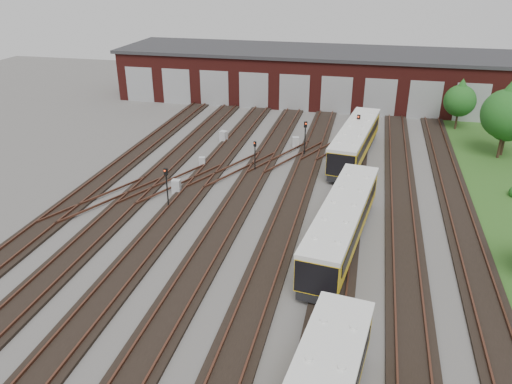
# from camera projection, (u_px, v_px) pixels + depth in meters

# --- Properties ---
(ground) EXTENTS (120.00, 120.00, 0.00)m
(ground) POSITION_uv_depth(u_px,v_px,m) (236.00, 263.00, 30.19)
(ground) COLOR #4B4946
(ground) RESTS_ON ground
(track_network) EXTENTS (30.40, 70.00, 0.33)m
(track_network) POSITION_uv_depth(u_px,v_px,m) (236.00, 256.00, 30.70)
(track_network) COLOR black
(track_network) RESTS_ON ground
(maintenance_shed) EXTENTS (51.00, 12.50, 6.35)m
(maintenance_shed) POSITION_uv_depth(u_px,v_px,m) (317.00, 75.00, 64.12)
(maintenance_shed) COLOR #4B1512
(maintenance_shed) RESTS_ON ground
(metro_train) EXTENTS (4.10, 45.56, 2.76)m
(metro_train) POSITION_uv_depth(u_px,v_px,m) (342.00, 223.00, 31.15)
(metro_train) COLOR black
(metro_train) RESTS_ON ground
(signal_mast_0) EXTENTS (0.25, 0.24, 2.73)m
(signal_mast_0) POSITION_uv_depth(u_px,v_px,m) (255.00, 152.00, 42.56)
(signal_mast_0) COLOR black
(signal_mast_0) RESTS_ON ground
(signal_mast_1) EXTENTS (0.29, 0.27, 3.23)m
(signal_mast_1) POSITION_uv_depth(u_px,v_px,m) (167.00, 183.00, 35.89)
(signal_mast_1) COLOR black
(signal_mast_1) RESTS_ON ground
(signal_mast_2) EXTENTS (0.32, 0.30, 3.32)m
(signal_mast_2) POSITION_uv_depth(u_px,v_px,m) (305.00, 134.00, 45.84)
(signal_mast_2) COLOR black
(signal_mast_2) RESTS_ON ground
(signal_mast_3) EXTENTS (0.32, 0.31, 3.52)m
(signal_mast_3) POSITION_uv_depth(u_px,v_px,m) (358.00, 128.00, 47.17)
(signal_mast_3) COLOR black
(signal_mast_3) RESTS_ON ground
(relay_cabinet_0) EXTENTS (0.70, 0.60, 1.09)m
(relay_cabinet_0) POSITION_uv_depth(u_px,v_px,m) (176.00, 186.00, 39.11)
(relay_cabinet_0) COLOR #ADAFB2
(relay_cabinet_0) RESTS_ON ground
(relay_cabinet_1) EXTENTS (0.84, 0.76, 1.14)m
(relay_cabinet_1) POSITION_uv_depth(u_px,v_px,m) (224.00, 137.00, 50.05)
(relay_cabinet_1) COLOR #ADAFB2
(relay_cabinet_1) RESTS_ON ground
(relay_cabinet_2) EXTENTS (0.62, 0.55, 0.89)m
(relay_cabinet_2) POSITION_uv_depth(u_px,v_px,m) (202.00, 162.00, 44.11)
(relay_cabinet_2) COLOR #ADAFB2
(relay_cabinet_2) RESTS_ON ground
(relay_cabinet_3) EXTENTS (0.73, 0.64, 1.06)m
(relay_cabinet_3) POSITION_uv_depth(u_px,v_px,m) (296.00, 142.00, 48.60)
(relay_cabinet_3) COLOR #ADAFB2
(relay_cabinet_3) RESTS_ON ground
(relay_cabinet_4) EXTENTS (0.71, 0.66, 0.96)m
(relay_cabinet_4) POSITION_uv_depth(u_px,v_px,m) (351.00, 211.00, 35.39)
(relay_cabinet_4) COLOR #ADAFB2
(relay_cabinet_4) RESTS_ON ground
(tree_0) EXTENTS (3.33, 3.33, 5.51)m
(tree_0) POSITION_uv_depth(u_px,v_px,m) (460.00, 97.00, 52.58)
(tree_0) COLOR #342317
(tree_0) RESTS_ON ground
(tree_1) EXTENTS (3.34, 3.34, 5.53)m
(tree_1) POSITION_uv_depth(u_px,v_px,m) (508.00, 119.00, 45.32)
(tree_1) COLOR #342317
(tree_1) RESTS_ON ground
(tree_2) EXTENTS (4.45, 4.45, 7.38)m
(tree_2) POSITION_uv_depth(u_px,v_px,m) (508.00, 108.00, 44.18)
(tree_2) COLOR #342317
(tree_2) RESTS_ON ground
(bush_2) EXTENTS (1.23, 1.23, 1.23)m
(bush_2) POSITION_uv_depth(u_px,v_px,m) (488.00, 116.00, 56.65)
(bush_2) COLOR #154112
(bush_2) RESTS_ON ground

